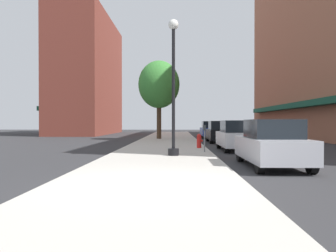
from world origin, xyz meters
name	(u,v)px	position (x,y,z in m)	size (l,w,h in m)	color
ground_plane	(220,143)	(4.00, 18.00, 0.00)	(90.00, 90.00, 0.00)	#2D2D30
sidewalk_slab	(168,141)	(0.00, 19.00, 0.06)	(4.80, 50.00, 0.12)	#B7B2A8
building_far_background	(88,77)	(-11.01, 37.00, 7.58)	(6.80, 18.00, 15.19)	brown
lamppost	(173,84)	(0.56, 6.84, 3.20)	(0.48, 0.48, 5.90)	black
fire_hydrant	(199,141)	(1.96, 11.23, 0.52)	(0.33, 0.26, 0.79)	red
parking_meter_near	(204,135)	(2.05, 8.59, 0.95)	(0.14, 0.09, 1.31)	slate
tree_near	(159,85)	(-0.85, 21.83, 4.84)	(3.61, 3.61, 6.82)	#422D1E
car_silver	(272,144)	(4.00, 3.96, 0.81)	(1.80, 4.30, 1.66)	black
car_white	(237,136)	(4.00, 10.86, 0.81)	(1.80, 4.30, 1.66)	black
car_black	(220,132)	(4.00, 18.25, 0.81)	(1.80, 4.30, 1.66)	black
car_blue	(210,130)	(4.00, 25.38, 0.81)	(1.80, 4.30, 1.66)	black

